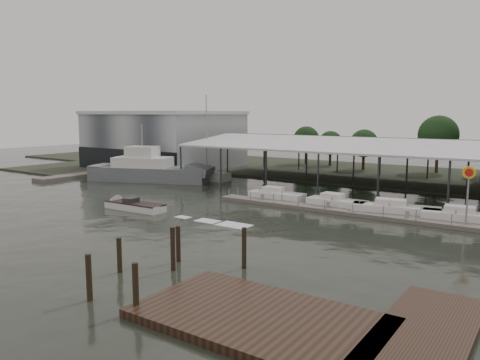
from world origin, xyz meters
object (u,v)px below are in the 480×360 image
Objects in this scene: shell_fuel_sign at (468,185)px; white_sailboat at (204,175)px; speedboat_underway at (131,206)px; grey_trawler at (150,170)px.

shell_fuel_sign is 40.49m from white_sailboat.
speedboat_underway is at bearing -160.64° from shell_fuel_sign.
shell_fuel_sign is 0.30× the size of speedboat_underway.
white_sailboat is at bearing 26.05° from grey_trawler.
grey_trawler is 8.19m from white_sailboat.
white_sailboat is 23.65m from speedboat_underway.
speedboat_underway is (-30.71, -10.79, -3.53)m from shell_fuel_sign.
speedboat_underway is (13.46, -16.25, -1.19)m from grey_trawler.
grey_trawler is 21.13m from speedboat_underway.
shell_fuel_sign is 32.74m from speedboat_underway.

